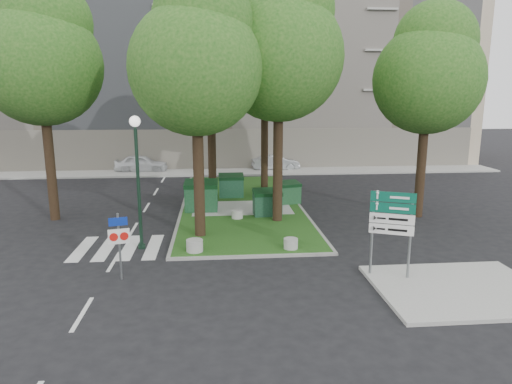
{
  "coord_description": "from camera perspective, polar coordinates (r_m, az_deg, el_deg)",
  "views": [
    {
      "loc": [
        -0.8,
        -15.8,
        5.85
      ],
      "look_at": [
        0.79,
        2.07,
        2.0
      ],
      "focal_mm": 32.0,
      "sensor_mm": 36.0,
      "label": 1
    }
  ],
  "objects": [
    {
      "name": "dumpster_b",
      "position": [
        26.03,
        -3.13,
        0.8
      ],
      "size": [
        1.42,
        0.99,
        1.32
      ],
      "rotation": [
        0.0,
        0.0,
        -0.0
      ],
      "color": "#113D25",
      "rests_on": "median_island"
    },
    {
      "name": "bollard_mid",
      "position": [
        21.55,
        -2.36,
        -2.79
      ],
      "size": [
        0.54,
        0.54,
        0.38
      ],
      "primitive_type": "cylinder",
      "color": "#A5A4A0",
      "rests_on": "median_island"
    },
    {
      "name": "dumpster_a",
      "position": [
        23.03,
        -6.84,
        -0.49
      ],
      "size": [
        1.7,
        1.22,
        1.54
      ],
      "rotation": [
        0.0,
        0.0,
        -0.04
      ],
      "color": "#103B1E",
      "rests_on": "median_island"
    },
    {
      "name": "dumpster_d",
      "position": [
        24.49,
        3.96,
        -0.07
      ],
      "size": [
        1.48,
        1.21,
        1.2
      ],
      "rotation": [
        0.0,
        0.0,
        0.27
      ],
      "color": "#154421",
      "rests_on": "median_island"
    },
    {
      "name": "tree_median_far",
      "position": [
        28.14,
        1.3,
        17.14
      ],
      "size": [
        5.8,
        5.8,
        11.93
      ],
      "color": "black",
      "rests_on": "ground"
    },
    {
      "name": "litter_bin",
      "position": [
        27.4,
        3.41,
        0.73
      ],
      "size": [
        0.38,
        0.38,
        0.66
      ],
      "primitive_type": "cylinder",
      "color": "orange",
      "rests_on": "median_island"
    },
    {
      "name": "car_white",
      "position": [
        36.04,
        -14.14,
        3.48
      ],
      "size": [
        3.99,
        1.69,
        1.35
      ],
      "primitive_type": "imported",
      "rotation": [
        0.0,
        0.0,
        1.55
      ],
      "color": "silver",
      "rests_on": "ground"
    },
    {
      "name": "zebra_crossing",
      "position": [
        18.5,
        -14.08,
        -6.68
      ],
      "size": [
        5.0,
        3.0,
        0.01
      ],
      "primitive_type": "cube",
      "color": "silver",
      "rests_on": "ground"
    },
    {
      "name": "sidewalk_corner",
      "position": [
        15.43,
        24.08,
        -11.03
      ],
      "size": [
        5.0,
        4.0,
        0.12
      ],
      "primitive_type": "cube",
      "color": "#999993",
      "rests_on": "ground"
    },
    {
      "name": "traffic_sign_pole",
      "position": [
        15.13,
        -16.75,
        -5.46
      ],
      "size": [
        0.65,
        0.19,
        2.21
      ],
      "rotation": [
        0.0,
        0.0,
        0.24
      ],
      "color": "slate",
      "rests_on": "ground"
    },
    {
      "name": "street_lamp",
      "position": [
        17.62,
        -14.61,
        3.06
      ],
      "size": [
        0.41,
        0.41,
        5.09
      ],
      "color": "black",
      "rests_on": "ground"
    },
    {
      "name": "tree_median_near_left",
      "position": [
        18.43,
        -7.27,
        16.58
      ],
      "size": [
        5.2,
        5.2,
        10.53
      ],
      "color": "black",
      "rests_on": "ground"
    },
    {
      "name": "building_sidewalk",
      "position": [
        34.8,
        -3.7,
        2.51
      ],
      "size": [
        42.0,
        3.0,
        0.12
      ],
      "primitive_type": "cube",
      "color": "#999993",
      "rests_on": "ground"
    },
    {
      "name": "median_kerb",
      "position": [
        24.53,
        -1.9,
        -1.57
      ],
      "size": [
        6.3,
        16.3,
        0.1
      ],
      "primitive_type": "cube",
      "color": "gray",
      "rests_on": "ground"
    },
    {
      "name": "tree_median_mid",
      "position": [
        24.89,
        -5.51,
        14.66
      ],
      "size": [
        4.8,
        4.8,
        9.99
      ],
      "color": "black",
      "rests_on": "ground"
    },
    {
      "name": "ground",
      "position": [
        16.87,
        -2.07,
        -8.18
      ],
      "size": [
        120.0,
        120.0,
        0.0
      ],
      "primitive_type": "plane",
      "color": "black",
      "rests_on": "ground"
    },
    {
      "name": "car_silver",
      "position": [
        35.95,
        2.45,
        3.71
      ],
      "size": [
        3.78,
        1.56,
        1.22
      ],
      "primitive_type": "imported",
      "rotation": [
        0.0,
        0.0,
        1.65
      ],
      "color": "#969A9D",
      "rests_on": "ground"
    },
    {
      "name": "median_island",
      "position": [
        24.53,
        -1.9,
        -1.55
      ],
      "size": [
        6.0,
        16.0,
        0.12
      ],
      "primitive_type": "cube",
      "color": "#194513",
      "rests_on": "ground"
    },
    {
      "name": "bollard_right",
      "position": [
        17.44,
        4.36,
        -6.43
      ],
      "size": [
        0.54,
        0.54,
        0.39
      ],
      "primitive_type": "cylinder",
      "color": "#9F9F9A",
      "rests_on": "median_island"
    },
    {
      "name": "tree_street_right",
      "position": [
        23.12,
        20.91,
        14.15
      ],
      "size": [
        5.0,
        5.0,
        10.06
      ],
      "color": "black",
      "rests_on": "ground"
    },
    {
      "name": "tree_median_near_right",
      "position": [
        20.68,
        3.13,
        18.02
      ],
      "size": [
        5.6,
        5.6,
        11.46
      ],
      "color": "black",
      "rests_on": "ground"
    },
    {
      "name": "apartment_building",
      "position": [
        41.87,
        -4.12,
        15.02
      ],
      "size": [
        41.0,
        12.0,
        16.0
      ],
      "primitive_type": "cube",
      "color": "tan",
      "rests_on": "ground"
    },
    {
      "name": "bollard_left",
      "position": [
        17.23,
        -7.68,
        -6.65
      ],
      "size": [
        0.62,
        0.62,
        0.44
      ],
      "primitive_type": "cylinder",
      "color": "#9B9B96",
      "rests_on": "median_island"
    },
    {
      "name": "dumpster_c",
      "position": [
        22.04,
        1.43,
        -1.32
      ],
      "size": [
        1.42,
        1.04,
        1.28
      ],
      "rotation": [
        0.0,
        0.0,
        0.06
      ],
      "color": "#103621",
      "rests_on": "median_island"
    },
    {
      "name": "directional_sign",
      "position": [
        15.02,
        16.62,
        -3.45
      ],
      "size": [
        1.29,
        0.57,
        2.76
      ],
      "rotation": [
        0.0,
        0.0,
        -0.4
      ],
      "color": "slate",
      "rests_on": "sidewalk_corner"
    },
    {
      "name": "tree_street_left",
      "position": [
        23.22,
        -25.17,
        15.46
      ],
      "size": [
        5.4,
        5.4,
        11.0
      ],
      "color": "black",
      "rests_on": "ground"
    }
  ]
}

